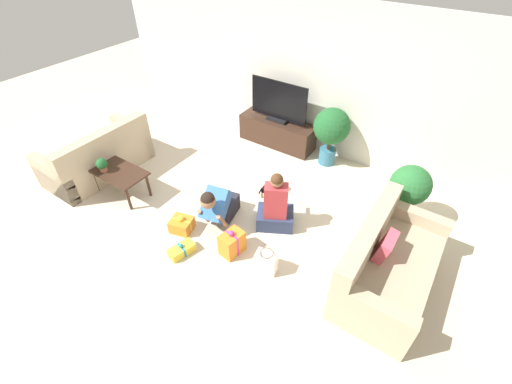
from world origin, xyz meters
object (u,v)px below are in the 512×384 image
at_px(sofa_right, 387,266).
at_px(gift_box_c, 182,225).
at_px(dog, 270,186).
at_px(gift_bag_a, 266,262).
at_px(potted_plant_back_right, 331,129).
at_px(coffee_table, 119,174).
at_px(tv_console, 277,132).
at_px(tv, 278,104).
at_px(gift_box_a, 232,243).
at_px(potted_plant_corner_right, 409,188).
at_px(gift_box_b, 182,250).
at_px(sofa_left, 98,157).
at_px(tabletop_plant, 102,164).
at_px(person_sitting, 276,208).
at_px(person_kneeling, 218,205).

distance_m(sofa_right, gift_box_c, 2.78).
distance_m(dog, gift_bag_a, 1.50).
height_order(potted_plant_back_right, gift_box_c, potted_plant_back_right).
xyz_separation_m(coffee_table, tv_console, (1.28, 2.68, -0.14)).
bearing_deg(tv_console, tv, 180.00).
distance_m(coffee_table, gift_box_a, 2.22).
xyz_separation_m(tv, gift_bag_a, (1.48, -2.69, -0.68)).
height_order(tv, gift_bag_a, tv).
relative_size(potted_plant_corner_right, gift_box_b, 2.48).
xyz_separation_m(sofa_left, dog, (2.77, 1.11, -0.13)).
relative_size(sofa_left, gift_box_b, 4.49).
bearing_deg(tabletop_plant, potted_plant_corner_right, 25.99).
xyz_separation_m(gift_box_a, gift_bag_a, (0.55, -0.01, -0.00)).
bearing_deg(gift_box_b, person_sitting, 56.78).
height_order(coffee_table, dog, coffee_table).
distance_m(sofa_left, person_kneeling, 2.51).
bearing_deg(person_sitting, sofa_left, -18.44).
bearing_deg(potted_plant_back_right, tabletop_plant, -132.68).
bearing_deg(sofa_left, tv_console, 140.61).
bearing_deg(person_kneeling, tabletop_plant, -179.05).
distance_m(tv_console, gift_bag_a, 3.07).
xyz_separation_m(sofa_left, sofa_right, (4.81, 0.47, 0.00)).
height_order(gift_box_a, tabletop_plant, tabletop_plant).
relative_size(sofa_left, gift_box_c, 4.83).
xyz_separation_m(person_kneeling, gift_box_c, (-0.37, -0.41, -0.25)).
xyz_separation_m(tv, gift_box_b, (0.38, -3.08, -0.78)).
distance_m(sofa_left, potted_plant_back_right, 4.00).
bearing_deg(sofa_right, tv, 53.66).
xyz_separation_m(tv_console, potted_plant_corner_right, (2.61, -0.82, 0.37)).
bearing_deg(gift_box_b, gift_box_a, 36.94).
height_order(tv, gift_box_c, tv).
relative_size(sofa_left, tv, 1.52).
xyz_separation_m(potted_plant_corner_right, dog, (-1.90, -0.57, -0.45)).
bearing_deg(potted_plant_corner_right, gift_box_b, -134.50).
xyz_separation_m(tv, potted_plant_back_right, (1.09, -0.05, -0.16)).
distance_m(coffee_table, gift_box_c, 1.39).
xyz_separation_m(gift_box_b, gift_box_c, (-0.30, 0.33, 0.04)).
bearing_deg(coffee_table, tv, 64.48).
bearing_deg(sofa_left, potted_plant_corner_right, 109.83).
relative_size(dog, gift_bag_a, 1.33).
height_order(sofa_left, person_sitting, person_sitting).
relative_size(sofa_left, sofa_right, 1.00).
bearing_deg(person_sitting, tv_console, -88.01).
height_order(dog, gift_box_a, gift_box_a).
distance_m(person_sitting, dog, 0.70).
bearing_deg(gift_box_c, potted_plant_back_right, 69.64).
bearing_deg(potted_plant_corner_right, tabletop_plant, -154.01).
bearing_deg(tv_console, sofa_right, -36.34).
xyz_separation_m(gift_box_b, tabletop_plant, (-1.83, 0.29, 0.51)).
height_order(coffee_table, potted_plant_corner_right, potted_plant_corner_right).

